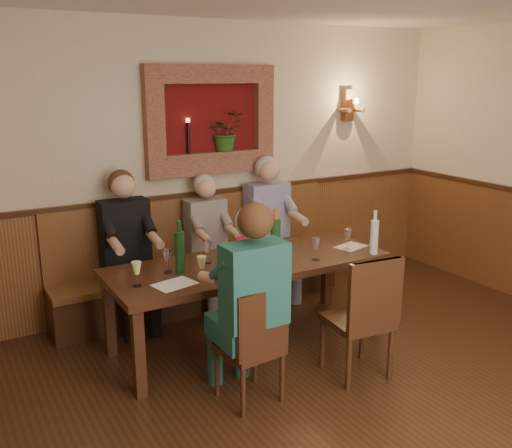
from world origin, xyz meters
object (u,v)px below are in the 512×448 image
Objects in this scene: chair_near_left at (251,367)px; person_bench_left at (130,264)px; wine_bottle_green_b at (180,251)px; water_bottle at (374,236)px; person_bench_right at (271,240)px; person_chair_front at (248,319)px; wine_bottle_green_a at (275,239)px; dining_table at (249,269)px; chair_near_right at (358,341)px; bench at (203,275)px; person_bench_mid at (210,256)px; spittoon_bucket at (249,252)px.

chair_near_left is 0.61× the size of person_bench_left.
water_bottle is at bearing -13.26° from wine_bottle_green_b.
person_bench_right is 2.00m from person_chair_front.
wine_bottle_green_a is (0.64, 0.66, 0.33)m from person_chair_front.
chair_near_right is (0.45, -0.92, -0.39)m from dining_table.
chair_near_left is 0.60× the size of person_bench_right.
dining_table is at bearing 122.11° from chair_near_right.
chair_near_left is at bearing 179.15° from chair_near_right.
person_bench_right is (0.29, 1.75, 0.33)m from chair_near_right.
chair_near_left is at bearing -104.24° from bench.
bench is 2.21× the size of person_bench_mid.
person_bench_mid reaches higher than chair_near_right.
chair_near_right is 0.67× the size of person_chair_front.
person_chair_front reaches higher than wine_bottle_green_b.
water_bottle is at bearing -75.38° from person_bench_right.
chair_near_left is 0.36m from person_chair_front.
person_bench_mid is 3.48× the size of water_bottle.
person_chair_front reaches higher than bench.
person_bench_left is 3.44× the size of wine_bottle_green_b.
chair_near_left is 3.69× the size of spittoon_bucket.
spittoon_bucket is at bearing -130.19° from person_bench_right.
chair_near_left is 0.60× the size of person_chair_front.
person_chair_front is (0.33, -1.61, 0.01)m from person_bench_left.
person_bench_right is 1.28m from water_bottle.
person_bench_left reaches higher than spittoon_bucket.
person_bench_right is (0.74, -0.11, 0.29)m from bench.
person_chair_front is at bearing -126.40° from person_bench_right.
dining_table is 0.80× the size of bench.
person_chair_front is (-0.45, -1.72, 0.29)m from bench.
water_bottle reaches higher than bench.
person_bench_left is 0.89m from wine_bottle_green_b.
spittoon_bucket is at bearing -93.66° from bench.
person_bench_left is 0.99× the size of person_chair_front.
person_bench_right is at bearing -0.02° from person_bench_left.
dining_table is 1.77× the size of person_bench_mid.
chair_near_right is at bearing -72.36° from wine_bottle_green_a.
person_bench_right is 3.81× the size of water_bottle.
chair_near_left is 2.09× the size of wine_bottle_green_b.
person_bench_mid is at bearing 130.18° from water_bottle.
person_bench_right is 1.61m from wine_bottle_green_b.
person_chair_front is (-1.19, -1.61, -0.00)m from person_bench_right.
bench is at bearing 7.83° from person_bench_left.
water_bottle reaches higher than dining_table.
chair_near_right is 1.81m from person_bench_right.
chair_near_left is 1.72m from person_bench_left.
wine_bottle_green_b reaches higher than water_bottle.
person_chair_front is 3.79× the size of water_bottle.
water_bottle is at bearing -16.71° from wine_bottle_green_a.
wine_bottle_green_b is (-0.65, -0.82, 0.37)m from person_bench_mid.
person_bench_mid is 1.04m from wine_bottle_green_a.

